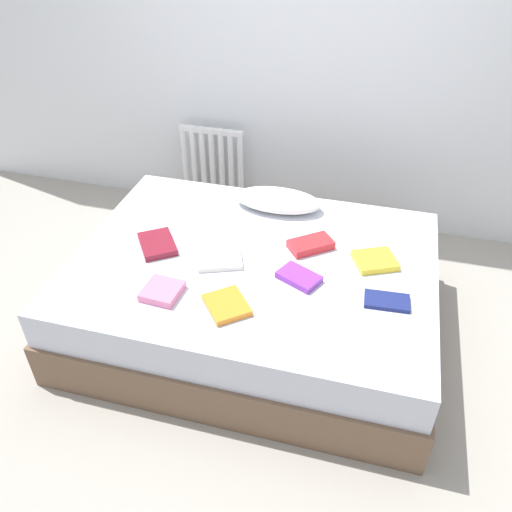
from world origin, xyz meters
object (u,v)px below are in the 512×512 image
textbook_pink (162,291)px  textbook_yellow (375,261)px  radiator (212,163)px  pillow (278,200)px  bed (254,293)px  textbook_white (220,260)px  textbook_maroon (157,244)px  textbook_purple (299,277)px  textbook_orange (227,305)px  textbook_navy (387,301)px  textbook_red (311,245)px

textbook_pink → textbook_yellow: (1.01, 0.53, -0.00)m
radiator → pillow: 0.94m
bed → textbook_white: 0.33m
textbook_white → textbook_maroon: (-0.38, 0.04, 0.01)m
textbook_purple → bed: bearing=-177.0°
textbook_pink → pillow: bearing=72.5°
bed → textbook_maroon: bearing=-176.3°
textbook_orange → textbook_white: bearing=164.1°
textbook_orange → textbook_navy: size_ratio=0.98×
bed → pillow: size_ratio=3.67×
radiator → textbook_red: bearing=-47.5°
bed → textbook_navy: 0.80m
textbook_red → bed: bearing=173.9°
bed → textbook_purple: size_ratio=9.34×
radiator → textbook_purple: (0.93, -1.32, 0.11)m
pillow → textbook_pink: (-0.37, -0.95, -0.03)m
radiator → textbook_pink: radiator is taller
textbook_yellow → textbook_orange: bearing=-166.2°
textbook_orange → textbook_red: textbook_red is taller
textbook_maroon → textbook_red: (0.84, 0.21, 0.00)m
textbook_navy → textbook_red: size_ratio=0.91×
textbook_yellow → textbook_navy: textbook_yellow is taller
textbook_pink → textbook_red: 0.87m
radiator → textbook_purple: size_ratio=2.59×
textbook_red → textbook_yellow: bearing=-45.5°
textbook_maroon → textbook_orange: textbook_maroon is taller
textbook_purple → textbook_orange: (-0.30, -0.30, -0.00)m
textbook_orange → textbook_pink: bearing=-131.1°
textbook_purple → textbook_navy: textbook_purple is taller
textbook_purple → textbook_orange: size_ratio=1.00×
textbook_orange → pillow: bearing=138.8°
textbook_purple → textbook_white: (-0.44, 0.04, -0.00)m
radiator → textbook_yellow: (1.30, -1.07, 0.11)m
radiator → textbook_red: size_ratio=2.29×
textbook_pink → radiator: bearing=103.9°
pillow → textbook_purple: 0.72m
textbook_navy → textbook_pink: bearing=-171.9°
textbook_white → radiator: bearing=89.5°
textbook_purple → textbook_yellow: (0.37, 0.24, 0.00)m
pillow → textbook_maroon: 0.81m
radiator → textbook_red: 1.39m
bed → textbook_white: size_ratio=8.43×
textbook_pink → textbook_white: textbook_pink is taller
bed → textbook_maroon: textbook_maroon is taller
pillow → textbook_pink: bearing=-111.3°
textbook_pink → textbook_white: bearing=62.8°
textbook_pink → textbook_purple: (0.64, 0.29, -0.00)m
pillow → textbook_yellow: 0.76m
textbook_pink → textbook_orange: size_ratio=0.85×
bed → pillow: bearing=89.3°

